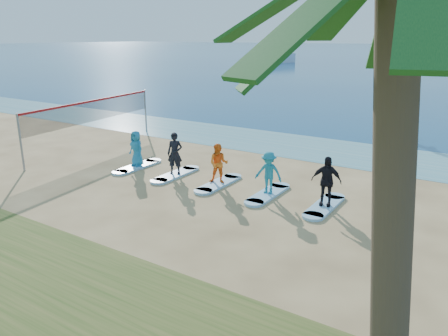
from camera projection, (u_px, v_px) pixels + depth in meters
The scene contains 16 objects.
ground at pixel (168, 210), 14.62m from camera, with size 600.00×600.00×0.00m, color tan.
shallow_water at pixel (296, 146), 23.06m from camera, with size 600.00×600.00×0.00m, color teal.
volleyball_net at pixel (93, 111), 22.13m from camera, with size 1.22×9.02×2.50m.
paddleboard at pixel (400, 138), 24.60m from camera, with size 0.70×3.00×0.12m, color silver.
paddleboarder at pixel (402, 121), 24.32m from camera, with size 1.70×0.54×1.83m, color tan.
boat_offshore_a at pixel (277, 63), 91.81m from camera, with size 2.23×8.31×1.98m, color silver.
surfboard_0 at pixel (137, 166), 19.27m from camera, with size 0.70×2.20×0.09m, color #92C7E2.
student_0 at pixel (136, 148), 19.03m from camera, with size 0.76×0.49×1.55m, color teal.
surfboard_1 at pixel (176, 175), 18.15m from camera, with size 0.70×2.20×0.09m, color #92C7E2.
student_1 at pixel (175, 153), 17.89m from camera, with size 0.63×0.41×1.73m, color black.
surfboard_2 at pixel (219, 184), 17.04m from camera, with size 0.70×2.20×0.09m, color #92C7E2.
student_2 at pixel (219, 164), 16.80m from camera, with size 0.75×0.59×1.55m, color orange.
surfboard_3 at pixel (268, 194), 15.92m from camera, with size 0.70×2.20×0.09m, color #92C7E2.
student_3 at pixel (269, 173), 15.68m from camera, with size 1.00×0.57×1.55m, color teal.
surfboard_4 at pixel (324, 206), 14.80m from camera, with size 0.70×2.20×0.09m, color #92C7E2.
student_4 at pixel (326, 181), 14.54m from camera, with size 1.00×0.42×1.70m, color black.
Camera 1 is at (8.92, -10.40, 5.59)m, focal length 35.00 mm.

